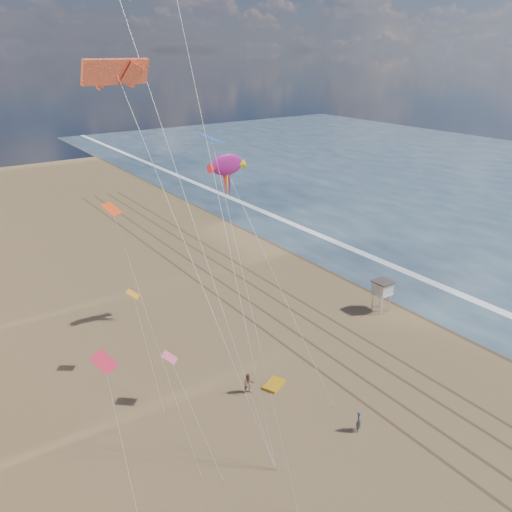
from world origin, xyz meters
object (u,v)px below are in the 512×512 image
Objects in this scene: kite_flyer_a at (359,421)px; kite_flyer_b at (249,384)px; lifeguard_stand at (383,288)px; grounded_kite at (274,384)px; show_kite at (227,165)px.

kite_flyer_b is at bearing 72.27° from kite_flyer_a.
kite_flyer_b reaches higher than kite_flyer_a.
kite_flyer_a is 0.93× the size of kite_flyer_b.
lifeguard_stand reaches higher than grounded_kite.
show_kite is 13.16× the size of kite_flyer_a.
show_kite reaches higher than lifeguard_stand.
show_kite is 12.28× the size of kite_flyer_b.
lifeguard_stand is at bearing -7.31° from kite_flyer_a.
kite_flyer_a is at bearing -35.49° from kite_flyer_b.
kite_flyer_a is (2.01, -8.24, 0.79)m from grounded_kite.
lifeguard_stand is 1.89× the size of kite_flyer_b.
grounded_kite is 8.52m from kite_flyer_a.
kite_flyer_a reaches higher than grounded_kite.
grounded_kite is 0.09× the size of show_kite.
show_kite is at bearing 151.61° from lifeguard_stand.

